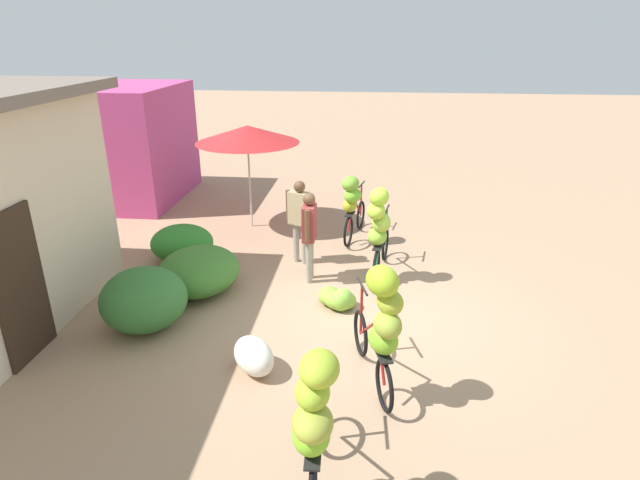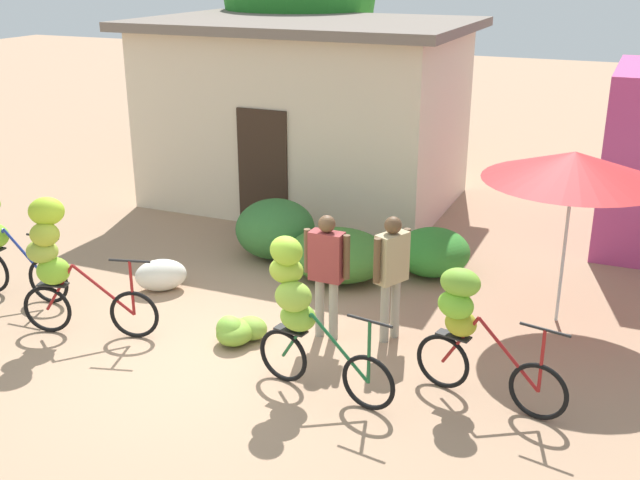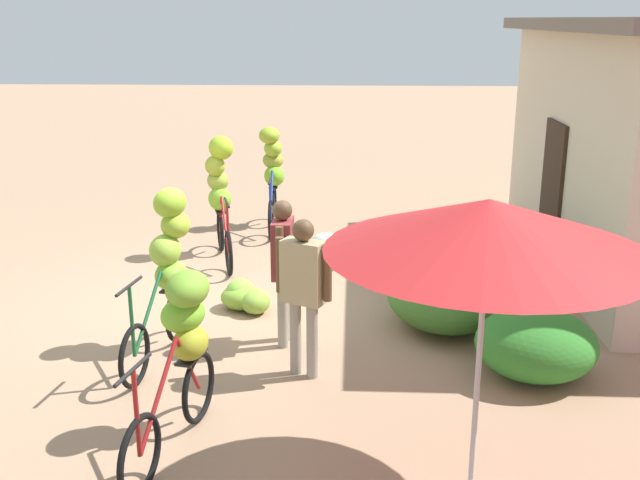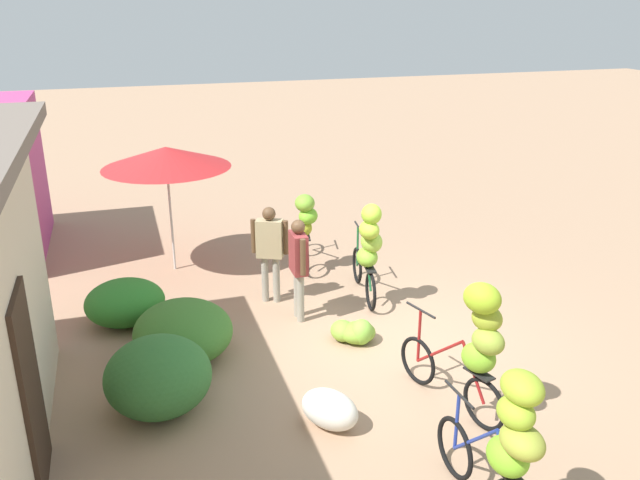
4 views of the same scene
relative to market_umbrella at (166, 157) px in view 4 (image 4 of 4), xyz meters
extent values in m
plane|color=tan|center=(-3.57, -2.63, -2.01)|extent=(60.00, 60.00, 0.00)
cube|color=#332319|center=(-5.07, 1.78, -1.01)|extent=(0.90, 0.06, 2.00)
ellipsoid|color=#326C30|center=(-4.25, 0.58, -1.56)|extent=(1.20, 1.22, 0.89)
ellipsoid|color=#3C742A|center=(-3.06, 0.17, -1.66)|extent=(1.50, 1.31, 0.70)
ellipsoid|color=#30812B|center=(-1.87, 0.88, -1.68)|extent=(1.06, 1.15, 0.65)
cylinder|color=beige|center=(0.00, 0.00, -0.95)|extent=(0.04, 0.04, 2.11)
cone|color=red|center=(0.00, 0.00, 0.00)|extent=(2.14, 2.14, 0.35)
torus|color=black|center=(-6.24, -2.12, -1.69)|extent=(0.63, 0.08, 0.63)
cylinder|color=navy|center=(-7.04, -2.16, -1.37)|extent=(0.37, 0.05, 0.66)
cylinder|color=navy|center=(-6.56, -2.14, -1.37)|extent=(0.66, 0.07, 0.67)
cylinder|color=black|center=(-6.24, -2.12, -1.07)|extent=(0.50, 0.05, 0.03)
cylinder|color=navy|center=(-6.24, -2.12, -1.38)|extent=(0.04, 0.04, 0.62)
cube|color=black|center=(-7.11, -2.17, -1.35)|extent=(0.37, 0.16, 0.02)
ellipsoid|color=#77BA28|center=(-7.07, -2.15, -1.17)|extent=(0.45, 0.38, 0.33)
ellipsoid|color=#959F34|center=(-7.19, -2.17, -0.94)|extent=(0.46, 0.39, 0.27)
ellipsoid|color=#95B72D|center=(-7.08, -2.16, -0.73)|extent=(0.39, 0.33, 0.26)
ellipsoid|color=#9AB82D|center=(-7.06, -2.21, -0.51)|extent=(0.42, 0.34, 0.27)
torus|color=black|center=(-4.60, -2.50, -1.70)|extent=(0.60, 0.21, 0.61)
torus|color=black|center=(-5.65, -2.80, -1.70)|extent=(0.60, 0.21, 0.61)
cylinder|color=maroon|center=(-5.47, -2.75, -1.40)|extent=(0.41, 0.15, 0.62)
cylinder|color=maroon|center=(-4.94, -2.60, -1.40)|extent=(0.72, 0.23, 0.63)
cylinder|color=black|center=(-4.60, -2.50, -1.01)|extent=(0.49, 0.16, 0.03)
cylinder|color=maroon|center=(-4.60, -2.50, -1.36)|extent=(0.04, 0.04, 0.69)
cube|color=black|center=(-5.55, -2.77, -1.37)|extent=(0.38, 0.23, 0.02)
ellipsoid|color=#7BB72A|center=(-5.52, -2.76, -1.19)|extent=(0.50, 0.47, 0.34)
ellipsoid|color=#92A838|center=(-5.62, -2.80, -0.94)|extent=(0.46, 0.41, 0.29)
ellipsoid|color=#9BAE2F|center=(-5.53, -2.81, -0.71)|extent=(0.43, 0.41, 0.29)
ellipsoid|color=#9BC127|center=(-5.54, -2.72, -0.46)|extent=(0.52, 0.50, 0.33)
torus|color=black|center=(-1.49, -2.86, -1.70)|extent=(0.61, 0.14, 0.61)
torus|color=black|center=(-2.52, -2.70, -1.70)|extent=(0.61, 0.14, 0.61)
cylinder|color=#19592D|center=(-2.34, -2.73, -1.41)|extent=(0.40, 0.10, 0.61)
cylinder|color=#19592D|center=(-1.83, -2.81, -1.41)|extent=(0.70, 0.15, 0.61)
cylinder|color=black|center=(-1.49, -2.86, -1.02)|extent=(0.50, 0.11, 0.03)
cylinder|color=#19592D|center=(-1.49, -2.86, -1.36)|extent=(0.04, 0.04, 0.69)
cube|color=black|center=(-2.42, -2.71, -1.37)|extent=(0.38, 0.19, 0.02)
ellipsoid|color=#81B735|center=(-2.34, -2.70, -1.21)|extent=(0.45, 0.38, 0.30)
ellipsoid|color=#95C13D|center=(-2.37, -2.75, -0.96)|extent=(0.40, 0.33, 0.33)
ellipsoid|color=#9DC134|center=(-2.49, -2.66, -0.72)|extent=(0.37, 0.30, 0.28)
ellipsoid|color=#92C52F|center=(-2.47, -2.70, -0.49)|extent=(0.46, 0.42, 0.30)
torus|color=black|center=(0.10, -2.36, -1.70)|extent=(0.61, 0.17, 0.61)
torus|color=black|center=(-0.92, -2.15, -1.70)|extent=(0.61, 0.17, 0.61)
cylinder|color=maroon|center=(-0.74, -2.19, -1.39)|extent=(0.39, 0.12, 0.63)
cylinder|color=maroon|center=(-0.23, -2.29, -1.39)|extent=(0.69, 0.18, 0.64)
cylinder|color=black|center=(0.10, -2.36, -1.02)|extent=(0.50, 0.13, 0.03)
cylinder|color=maroon|center=(0.10, -2.36, -1.36)|extent=(0.04, 0.04, 0.68)
cube|color=black|center=(-0.82, -2.17, -1.37)|extent=(0.38, 0.21, 0.02)
ellipsoid|color=#9DA426|center=(-0.75, -2.16, -1.21)|extent=(0.40, 0.35, 0.28)
ellipsoid|color=#76BF2E|center=(-0.80, -2.22, -0.99)|extent=(0.50, 0.47, 0.28)
ellipsoid|color=#77AF32|center=(-0.78, -2.16, -0.76)|extent=(0.47, 0.41, 0.29)
ellipsoid|color=#7BAA35|center=(-3.42, -2.15, -1.86)|extent=(0.49, 0.55, 0.29)
ellipsoid|color=#80BD3D|center=(-3.47, -2.19, -1.83)|extent=(0.48, 0.46, 0.35)
ellipsoid|color=#80AC39|center=(-3.30, -1.98, -1.87)|extent=(0.42, 0.37, 0.28)
ellipsoid|color=silver|center=(-5.13, -1.19, -1.79)|extent=(0.82, 0.78, 0.44)
cylinder|color=gray|center=(-2.40, -1.58, -1.63)|extent=(0.11, 0.11, 0.75)
cylinder|color=gray|center=(-2.58, -1.57, -1.63)|extent=(0.11, 0.11, 0.75)
cube|color=maroon|center=(-2.49, -1.57, -0.96)|extent=(0.40, 0.21, 0.59)
cylinder|color=brown|center=(-2.24, -1.58, -0.93)|extent=(0.08, 0.08, 0.53)
cylinder|color=brown|center=(-2.74, -1.57, -0.93)|extent=(0.08, 0.08, 0.53)
sphere|color=brown|center=(-2.49, -1.57, -0.56)|extent=(0.20, 0.20, 0.20)
cylinder|color=gray|center=(-1.74, -1.24, -1.63)|extent=(0.11, 0.11, 0.75)
cylinder|color=gray|center=(-1.82, -1.40, -1.63)|extent=(0.11, 0.11, 0.75)
cube|color=tan|center=(-1.78, -1.32, -0.96)|extent=(0.35, 0.45, 0.59)
cylinder|color=brown|center=(-1.68, -1.09, -0.93)|extent=(0.08, 0.08, 0.53)
cylinder|color=brown|center=(-1.89, -1.54, -0.93)|extent=(0.08, 0.08, 0.53)
sphere|color=brown|center=(-1.78, -1.32, -0.56)|extent=(0.20, 0.20, 0.20)
camera|label=1|loc=(-10.52, -2.58, 2.00)|focal=29.40mm
camera|label=2|loc=(0.73, -9.23, 2.30)|focal=43.06mm
camera|label=3|loc=(4.58, -0.88, 1.28)|focal=41.22mm
camera|label=4|loc=(-10.99, 0.75, 2.49)|focal=36.97mm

